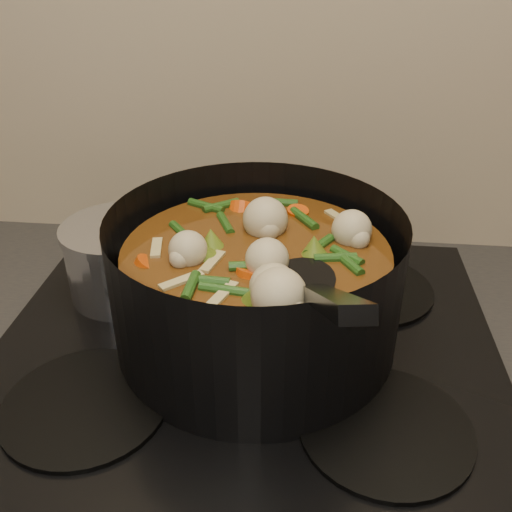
# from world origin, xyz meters

# --- Properties ---
(stovetop) EXTENTS (0.62, 0.54, 0.03)m
(stovetop) POSITION_xyz_m (0.00, 1.93, 0.92)
(stovetop) COLOR black
(stovetop) RESTS_ON counter
(stockpot) EXTENTS (0.36, 0.46, 0.25)m
(stockpot) POSITION_xyz_m (0.01, 1.94, 1.01)
(stockpot) COLOR black
(stockpot) RESTS_ON stovetop
(saucepan) EXTENTS (0.15, 0.15, 0.13)m
(saucepan) POSITION_xyz_m (-0.18, 2.02, 0.98)
(saucepan) COLOR silver
(saucepan) RESTS_ON stovetop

